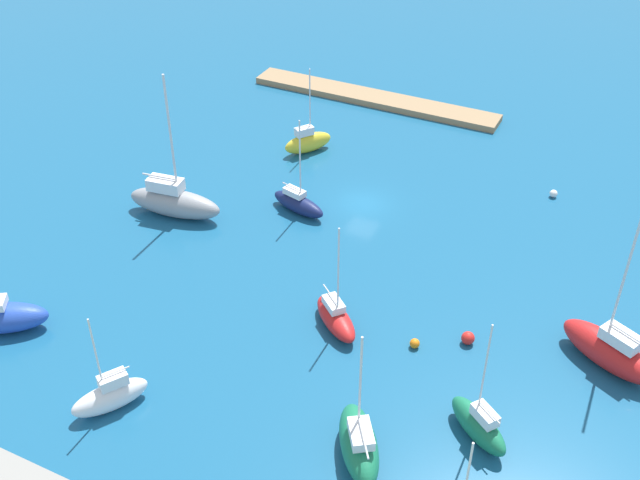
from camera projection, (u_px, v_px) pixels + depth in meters
water at (363, 203)px, 65.46m from camera, size 160.00×160.00×0.00m
pier_dock at (374, 98)px, 81.04m from camera, size 26.34×3.13×0.63m
sailboat_green_near_pier at (359, 444)px, 43.42m from camera, size 4.85×5.85×8.96m
sailboat_gray_lone_south at (174, 201)px, 63.28m from camera, size 8.15×3.33×12.39m
sailboat_navy_by_breakwater at (298, 203)px, 63.98m from camera, size 5.36×2.72×8.43m
sailboat_red_inner_mooring at (609, 350)px, 49.41m from camera, size 7.09×5.02×12.35m
sailboat_yellow_center_basin at (308, 142)px, 71.99m from camera, size 3.81×4.62×8.12m
sailboat_blue_off_beacon at (0, 317)px, 52.18m from camera, size 6.57×5.23×9.09m
sailboat_white_outer_mooring at (110, 396)px, 46.61m from camera, size 3.77×4.77×7.20m
sailboat_green_east_end at (479, 424)px, 44.77m from camera, size 4.65×3.94×8.47m
sailboat_red_far_south at (336, 317)px, 52.57m from camera, size 4.83×4.46×8.31m
mooring_buoy_white at (554, 194)px, 66.07m from camera, size 0.66×0.66×0.66m
mooring_buoy_orange at (415, 343)px, 51.23m from camera, size 0.67×0.67×0.67m
mooring_buoy_red at (468, 338)px, 51.48m from camera, size 0.89×0.89×0.89m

